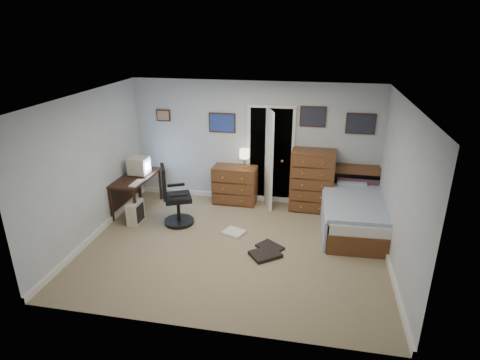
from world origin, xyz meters
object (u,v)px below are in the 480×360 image
office_chair (174,202)px  bed (353,213)px  computer_desk (132,184)px  tall_dresser (312,181)px  low_dresser (235,185)px

office_chair → bed: 3.27m
computer_desk → bed: computer_desk is taller
computer_desk → tall_dresser: tall_dresser is taller
low_dresser → bed: bearing=-15.0°
office_chair → tall_dresser: bearing=-0.3°
office_chair → computer_desk: bearing=131.9°
tall_dresser → office_chair: bearing=-152.8°
office_chair → low_dresser: (0.90, 1.16, -0.05)m
office_chair → low_dresser: size_ratio=1.30×
tall_dresser → bed: 1.07m
office_chair → tall_dresser: 2.73m
computer_desk → tall_dresser: bearing=13.1°
tall_dresser → low_dresser: bearing=-178.3°
computer_desk → tall_dresser: size_ratio=1.01×
tall_dresser → bed: (0.76, -0.69, -0.31)m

